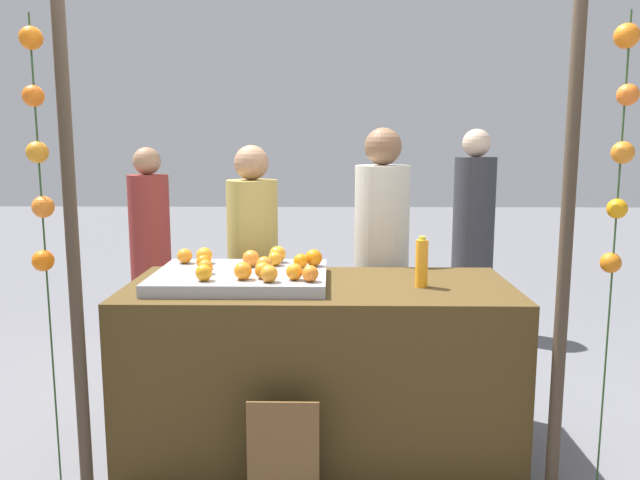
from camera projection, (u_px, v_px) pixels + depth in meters
ground_plane at (319, 443)px, 3.30m from camera, size 24.00×24.00×0.00m
stall_counter at (319, 365)px, 3.23m from camera, size 1.93×0.85×0.86m
orange_tray at (241, 277)px, 3.18m from camera, size 0.86×0.67×0.06m
orange_0 at (204, 262)px, 3.23m from camera, size 0.07×0.07×0.07m
orange_1 at (204, 255)px, 3.38m from camera, size 0.09×0.09×0.09m
orange_2 at (278, 254)px, 3.41m from camera, size 0.09×0.09×0.09m
orange_3 at (269, 274)px, 2.93m from camera, size 0.08×0.08×0.08m
orange_4 at (265, 264)px, 3.14m from camera, size 0.08×0.08×0.08m
orange_5 at (185, 256)px, 3.38m from camera, size 0.08×0.08×0.08m
orange_6 at (301, 261)px, 3.25m from camera, size 0.08×0.08×0.08m
orange_7 at (263, 270)px, 3.01m from camera, size 0.08×0.08×0.08m
orange_8 at (251, 258)px, 3.29m from camera, size 0.09×0.09×0.09m
orange_9 at (294, 272)px, 2.97m from camera, size 0.08×0.08×0.08m
orange_10 at (205, 267)px, 3.11m from camera, size 0.07×0.07×0.07m
orange_11 at (310, 274)px, 2.94m from camera, size 0.08×0.08×0.08m
orange_12 at (243, 271)px, 2.98m from camera, size 0.09×0.09×0.09m
orange_13 at (204, 273)px, 2.95m from camera, size 0.08×0.08×0.08m
orange_14 at (275, 259)px, 3.32m from camera, size 0.07×0.07×0.07m
orange_15 at (314, 258)px, 3.30m from camera, size 0.09×0.09×0.09m
juice_bottle at (422, 263)px, 3.09m from camera, size 0.06×0.06×0.25m
chalkboard_sign at (283, 454)px, 2.71m from camera, size 0.31×0.03×0.48m
vendor_left at (253, 280)px, 3.87m from camera, size 0.31×0.31×1.54m
vendor_right at (381, 273)px, 3.84m from camera, size 0.33×0.33×1.65m
crowd_person_0 at (151, 255)px, 4.79m from camera, size 0.31×0.31×1.52m
crowd_person_1 at (473, 239)px, 5.13m from camera, size 0.33×0.33×1.67m
canopy_post_left at (73, 250)px, 2.69m from camera, size 0.06×0.06×2.21m
canopy_post_right at (565, 251)px, 2.65m from camera, size 0.06×0.06×2.21m
garland_strand_left at (38, 156)px, 2.61m from camera, size 0.11×0.10×2.08m
garland_strand_right at (621, 145)px, 2.55m from camera, size 0.11×0.10×2.08m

